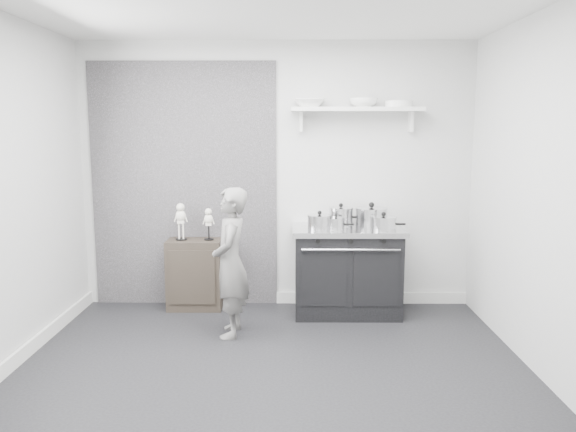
% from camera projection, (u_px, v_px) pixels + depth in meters
% --- Properties ---
extents(ground, '(4.00, 4.00, 0.00)m').
position_uv_depth(ground, '(270.00, 376.00, 4.19)').
color(ground, black).
rests_on(ground, ground).
extents(room_shell, '(4.02, 3.62, 2.71)m').
position_uv_depth(room_shell, '(258.00, 155.00, 4.09)').
color(room_shell, '#BBBBB8').
rests_on(room_shell, ground).
extents(wall_shelf, '(1.30, 0.26, 0.24)m').
position_uv_depth(wall_shelf, '(357.00, 110.00, 5.53)').
color(wall_shelf, silver).
rests_on(wall_shelf, room_shell).
extents(stove, '(1.09, 0.68, 0.87)m').
position_uv_depth(stove, '(347.00, 270.00, 5.58)').
color(stove, black).
rests_on(stove, ground).
extents(side_cabinet, '(0.55, 0.32, 0.72)m').
position_uv_depth(side_cabinet, '(195.00, 274.00, 5.73)').
color(side_cabinet, black).
rests_on(side_cabinet, ground).
extents(child, '(0.32, 0.49, 1.33)m').
position_uv_depth(child, '(231.00, 263.00, 4.94)').
color(child, slate).
rests_on(child, ground).
extents(pot_front_left, '(0.32, 0.24, 0.18)m').
position_uv_depth(pot_front_left, '(320.00, 222.00, 5.40)').
color(pot_front_left, silver).
rests_on(pot_front_left, stove).
extents(pot_back_left, '(0.33, 0.25, 0.22)m').
position_uv_depth(pot_back_left, '(341.00, 216.00, 5.62)').
color(pot_back_left, silver).
rests_on(pot_back_left, stove).
extents(pot_back_right, '(0.41, 0.32, 0.24)m').
position_uv_depth(pot_back_right, '(371.00, 216.00, 5.60)').
color(pot_back_right, silver).
rests_on(pot_back_right, stove).
extents(pot_front_right, '(0.34, 0.25, 0.18)m').
position_uv_depth(pot_front_right, '(383.00, 223.00, 5.34)').
color(pot_front_right, silver).
rests_on(pot_front_right, stove).
extents(pot_front_center, '(0.26, 0.17, 0.15)m').
position_uv_depth(pot_front_center, '(336.00, 224.00, 5.38)').
color(pot_front_center, silver).
rests_on(pot_front_center, stove).
extents(skeleton_full, '(0.12, 0.08, 0.43)m').
position_uv_depth(skeleton_full, '(181.00, 219.00, 5.65)').
color(skeleton_full, silver).
rests_on(skeleton_full, side_cabinet).
extents(skeleton_torso, '(0.10, 0.07, 0.37)m').
position_uv_depth(skeleton_torso, '(209.00, 222.00, 5.65)').
color(skeleton_torso, silver).
rests_on(skeleton_torso, side_cabinet).
extents(bowl_large, '(0.32, 0.32, 0.08)m').
position_uv_depth(bowl_large, '(309.00, 103.00, 5.52)').
color(bowl_large, white).
rests_on(bowl_large, wall_shelf).
extents(bowl_small, '(0.27, 0.27, 0.09)m').
position_uv_depth(bowl_small, '(364.00, 103.00, 5.52)').
color(bowl_small, white).
rests_on(bowl_small, wall_shelf).
extents(plate_stack, '(0.27, 0.27, 0.06)m').
position_uv_depth(plate_stack, '(398.00, 104.00, 5.52)').
color(plate_stack, white).
rests_on(plate_stack, wall_shelf).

